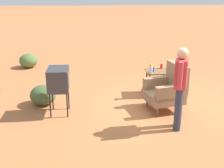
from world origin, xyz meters
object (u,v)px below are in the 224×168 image
person_standing (180,84)px  soda_can_red (161,66)px  side_table (157,74)px  armchair (168,89)px  tv_on_stand (59,80)px  flower_vase (151,68)px  soda_can_blue (153,69)px

person_standing → soda_can_red: bearing=177.8°
side_table → person_standing: bearing=2.0°
armchair → tv_on_stand: bearing=-87.6°
soda_can_red → flower_vase: flower_vase is taller
tv_on_stand → soda_can_blue: size_ratio=8.44×
soda_can_red → side_table: bearing=-34.8°
flower_vase → person_standing: bearing=9.3°
armchair → tv_on_stand: 2.42m
soda_can_red → soda_can_blue: 0.40m
soda_can_blue → flower_vase: flower_vase is taller
soda_can_red → soda_can_blue: (0.29, -0.27, 0.00)m
side_table → flower_vase: flower_vase is taller
side_table → armchair: bearing=3.3°
armchair → person_standing: bearing=0.6°
soda_can_blue → tv_on_stand: bearing=-65.6°
tv_on_stand → flower_vase: (-0.85, 2.14, -0.01)m
side_table → soda_can_blue: soda_can_blue is taller
person_standing → soda_can_blue: 1.87m
flower_vase → soda_can_blue: bearing=151.7°
armchair → person_standing: person_standing is taller
soda_can_blue → flower_vase: (0.16, -0.08, 0.09)m
side_table → person_standing: size_ratio=0.38×
person_standing → flower_vase: person_standing is taller
flower_vase → soda_can_red: bearing=141.2°
side_table → person_standing: 1.96m
armchair → person_standing: (0.93, 0.01, 0.44)m
tv_on_stand → person_standing: bearing=71.0°
soda_can_blue → person_standing: bearing=5.9°
side_table → tv_on_stand: 2.60m
soda_can_blue → flower_vase: 0.20m
side_table → soda_can_blue: size_ratio=5.11×
tv_on_stand → soda_can_blue: 2.45m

